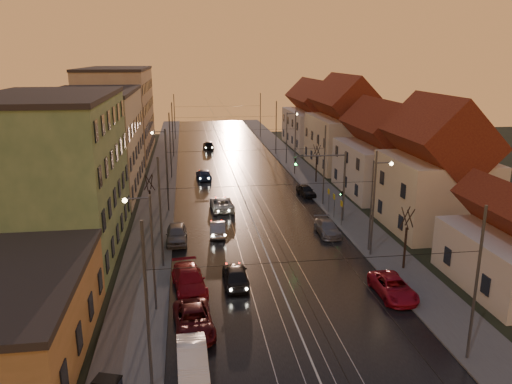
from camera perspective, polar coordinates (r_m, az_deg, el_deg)
name	(u,v)px	position (r m, az deg, el deg)	size (l,w,h in m)	color
ground	(293,317)	(33.39, 4.21, -14.02)	(160.00, 160.00, 0.00)	black
road	(234,175)	(70.61, -2.59, 1.99)	(16.00, 120.00, 0.04)	black
sidewalk_left	(162,177)	(70.40, -10.72, 1.73)	(4.00, 120.00, 0.15)	#4C4C4C
sidewalk_right	(303,172)	(72.19, 5.34, 2.28)	(4.00, 120.00, 0.15)	#4C4C4C
tram_rail_0	(218,175)	(70.43, -4.37, 1.95)	(0.06, 120.00, 0.03)	gray
tram_rail_1	(228,175)	(70.53, -3.21, 1.99)	(0.06, 120.00, 0.03)	gray
tram_rail_2	(239,174)	(70.67, -1.97, 2.03)	(0.06, 120.00, 0.03)	gray
tram_rail_3	(249,174)	(70.83, -0.81, 2.07)	(0.06, 120.00, 0.03)	gray
apartment_left_1	(54,178)	(44.92, -22.11, 1.55)	(10.00, 18.00, 13.00)	#567D50
apartment_left_2	(95,143)	(64.21, -17.93, 5.35)	(10.00, 20.00, 12.00)	beige
apartment_left_3	(119,113)	(87.60, -15.42, 8.71)	(10.00, 24.00, 14.00)	tan
house_right_1	(436,174)	(50.49, 19.84, 1.97)	(8.67, 10.20, 10.80)	beige
house_right_2	(383,156)	(62.17, 14.30, 4.04)	(9.18, 12.24, 9.20)	beige
house_right_3	(345,129)	(75.86, 10.13, 7.15)	(9.18, 14.28, 11.50)	beige
house_right_4	(314,119)	(93.09, 6.69, 8.30)	(9.18, 16.32, 10.00)	beige
catenary_pole_l_0	(147,308)	(25.44, -12.34, -12.82)	(0.16, 0.16, 9.00)	#595B60
catenary_pole_r_0	(476,286)	(29.45, 23.84, -9.80)	(0.16, 0.16, 9.00)	#595B60
catenary_pole_l_1	(161,214)	(39.29, -10.85, -2.48)	(0.16, 0.16, 9.00)	#595B60
catenary_pole_r_1	(373,205)	(42.00, 13.28, -1.46)	(0.16, 0.16, 9.00)	#595B60
catenary_pole_l_2	(167,171)	(53.76, -10.16, 2.39)	(0.16, 0.16, 9.00)	#595B60
catenary_pole_r_2	(324,166)	(55.77, 7.80, 2.96)	(0.16, 0.16, 9.00)	#595B60
catenary_pole_l_3	(170,146)	(68.46, -9.76, 5.18)	(0.16, 0.16, 9.00)	#595B60
catenary_pole_r_3	(295,143)	(70.05, 4.50, 5.59)	(0.16, 0.16, 9.00)	#595B60
catenary_pole_l_4	(173,130)	(83.27, -9.50, 6.99)	(0.16, 0.16, 9.00)	#595B60
catenary_pole_r_4	(276,128)	(84.58, 2.31, 7.31)	(0.16, 0.16, 9.00)	#595B60
catenary_pole_l_5	(175,117)	(101.11, -9.29, 8.45)	(0.16, 0.16, 9.00)	#595B60
catenary_pole_r_5	(260,116)	(102.19, 0.50, 8.72)	(0.16, 0.16, 9.00)	#595B60
street_lamp_0	(147,242)	(32.60, -12.31, -5.62)	(1.75, 0.32, 8.00)	#595B60
street_lamp_1	(375,197)	(42.96, 13.47, -0.55)	(1.75, 0.32, 8.00)	#595B60
street_lamp_2	(164,156)	(59.57, -10.48, 4.02)	(1.75, 0.32, 8.00)	#595B60
street_lamp_3	(289,133)	(76.85, 3.75, 6.76)	(1.75, 0.32, 8.00)	#595B60
traffic_light_mast	(335,178)	(49.97, 8.97, 1.57)	(5.30, 0.32, 7.20)	#595B60
bare_tree_0	(150,200)	(50.49, -12.01, -0.92)	(1.09, 1.09, 5.11)	black
bare_tree_1	(406,240)	(40.63, 16.73, -5.28)	(1.09, 1.09, 5.11)	black
bare_tree_2	(316,164)	(66.09, 6.92, 3.15)	(1.09, 1.09, 5.11)	black
driving_car_0	(236,275)	(37.16, -2.35, -9.46)	(1.81, 4.49, 1.53)	black
driving_car_1	(218,228)	(47.04, -4.40, -4.16)	(1.41, 4.05, 1.34)	gray
driving_car_2	(222,204)	(54.50, -3.93, -1.35)	(2.35, 5.10, 1.42)	#BBBBBB
driving_car_3	(204,174)	(68.24, -5.99, 2.01)	(1.88, 4.63, 1.34)	#162343
driving_car_4	(208,145)	(90.36, -5.45, 5.37)	(1.76, 4.36, 1.49)	black
parked_left_0	(192,360)	(28.09, -7.29, -18.55)	(1.59, 4.55, 1.50)	white
parked_left_1	(194,321)	(31.71, -7.14, -14.37)	(2.32, 5.04, 1.40)	#520E13
parked_left_2	(189,280)	(36.66, -7.66, -9.95)	(2.15, 5.29, 1.54)	maroon
parked_left_3	(177,234)	(45.66, -9.06, -4.77)	(1.86, 4.62, 1.58)	gray
parked_right_0	(393,287)	(36.81, 15.39, -10.45)	(2.24, 4.87, 1.35)	#A81024
parked_right_1	(327,228)	(47.56, 8.13, -4.07)	(1.82, 4.49, 1.30)	gray
parked_right_2	(306,191)	(60.18, 5.73, 0.16)	(1.52, 3.78, 1.29)	black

